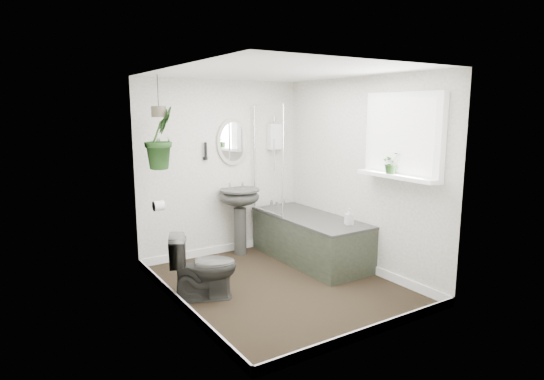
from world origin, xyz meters
TOP-DOWN VIEW (x-y plane):
  - floor at (0.00, 0.00)m, footprint 2.30×2.80m
  - ceiling at (0.00, 0.00)m, footprint 2.30×2.80m
  - wall_back at (0.00, 1.41)m, footprint 2.30×0.02m
  - wall_front at (0.00, -1.41)m, footprint 2.30×0.02m
  - wall_left at (-1.16, 0.00)m, footprint 0.02×2.80m
  - wall_right at (1.16, 0.00)m, footprint 0.02×2.80m
  - skirting at (0.00, 0.00)m, footprint 2.30×2.80m
  - bathtub at (0.80, 0.50)m, footprint 0.72×1.72m
  - bath_screen at (0.47, 0.99)m, footprint 0.04×0.72m
  - shower_box at (0.80, 1.34)m, footprint 0.20×0.10m
  - oval_mirror at (0.16, 1.37)m, footprint 0.46×0.03m
  - wall_sconce at (-0.24, 1.36)m, footprint 0.04×0.04m
  - toilet_roll_holder at (-1.10, 0.70)m, footprint 0.11×0.11m
  - window_recess at (1.09, -0.70)m, footprint 0.08×1.00m
  - window_sill at (1.02, -0.70)m, footprint 0.18×1.00m
  - window_blinds at (1.04, -0.70)m, footprint 0.01×0.86m
  - toilet at (-0.85, 0.12)m, footprint 0.77×0.61m
  - pedestal_sink at (0.16, 1.20)m, footprint 0.61×0.55m
  - sill_plant at (1.01, -0.63)m, footprint 0.24×0.22m
  - hanging_plant at (-0.97, 0.95)m, footprint 0.49×0.49m
  - soap_bottle at (0.93, -0.08)m, footprint 0.11×0.11m
  - hanging_pot at (-0.97, 0.95)m, footprint 0.16×0.16m

SIDE VIEW (x-z plane):
  - floor at x=0.00m, z-range -0.02..0.00m
  - skirting at x=0.00m, z-range 0.00..0.10m
  - bathtub at x=0.80m, z-range 0.00..0.58m
  - toilet at x=-0.85m, z-range 0.00..0.68m
  - pedestal_sink at x=0.16m, z-range 0.00..0.90m
  - soap_bottle at x=0.93m, z-range 0.58..0.78m
  - toilet_roll_holder at x=-1.10m, z-range 0.84..0.96m
  - wall_back at x=0.00m, z-range 0.00..2.30m
  - wall_front at x=0.00m, z-range 0.00..2.30m
  - wall_left at x=-1.16m, z-range 0.00..2.30m
  - wall_right at x=1.16m, z-range 0.00..2.30m
  - window_sill at x=1.02m, z-range 1.21..1.25m
  - bath_screen at x=0.47m, z-range 0.58..1.98m
  - sill_plant at x=1.01m, z-range 1.25..1.48m
  - wall_sconce at x=-0.24m, z-range 1.29..1.51m
  - oval_mirror at x=0.16m, z-range 1.19..1.81m
  - shower_box at x=0.80m, z-range 1.38..1.73m
  - hanging_plant at x=-0.97m, z-range 1.27..1.96m
  - window_recess at x=1.09m, z-range 1.20..2.10m
  - window_blinds at x=1.04m, z-range 1.27..2.03m
  - hanging_pot at x=-0.97m, z-range 1.84..1.96m
  - ceiling at x=0.00m, z-range 2.30..2.32m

